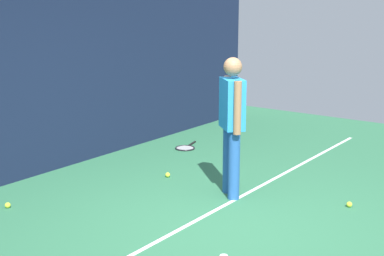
% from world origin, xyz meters
% --- Properties ---
extents(ground_plane, '(12.00, 12.00, 0.00)m').
position_xyz_m(ground_plane, '(0.00, 0.00, 0.00)').
color(ground_plane, '#2D6B47').
extents(back_fence, '(10.00, 0.10, 2.67)m').
position_xyz_m(back_fence, '(0.00, 3.00, 1.33)').
color(back_fence, '#141E38').
rests_on(back_fence, ground).
extents(court_line, '(9.00, 0.05, 0.00)m').
position_xyz_m(court_line, '(0.00, 0.26, 0.00)').
color(court_line, white).
rests_on(court_line, ground).
extents(tennis_player, '(0.43, 0.45, 1.70)m').
position_xyz_m(tennis_player, '(0.79, 0.39, 0.97)').
color(tennis_player, '#2659A5').
rests_on(tennis_player, ground).
extents(tennis_racket, '(0.64, 0.40, 0.03)m').
position_xyz_m(tennis_racket, '(2.19, 2.17, 0.01)').
color(tennis_racket, black).
rests_on(tennis_racket, ground).
extents(tennis_ball_near_player, '(0.07, 0.07, 0.07)m').
position_xyz_m(tennis_ball_near_player, '(0.86, 1.46, 0.03)').
color(tennis_ball_near_player, '#CCE033').
rests_on(tennis_ball_near_player, ground).
extents(tennis_ball_by_fence, '(0.07, 0.07, 0.07)m').
position_xyz_m(tennis_ball_by_fence, '(1.28, -0.93, 0.03)').
color(tennis_ball_by_fence, '#CCE033').
rests_on(tennis_ball_by_fence, ground).
extents(tennis_ball_mid_court, '(0.07, 0.07, 0.07)m').
position_xyz_m(tennis_ball_mid_court, '(-1.12, 2.23, 0.03)').
color(tennis_ball_mid_court, '#CCE033').
rests_on(tennis_ball_mid_court, ground).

